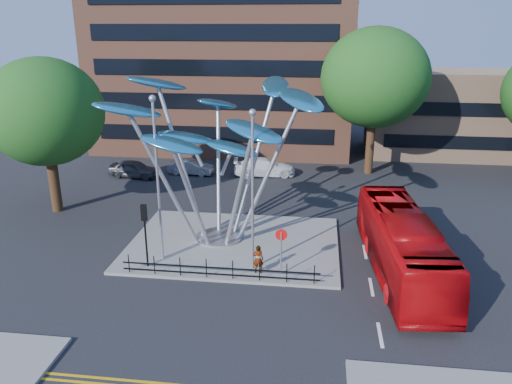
# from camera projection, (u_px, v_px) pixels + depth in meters

# --- Properties ---
(ground) EXTENTS (120.00, 120.00, 0.00)m
(ground) POSITION_uv_depth(u_px,v_px,m) (234.00, 299.00, 23.31)
(ground) COLOR black
(ground) RESTS_ON ground
(traffic_island) EXTENTS (12.00, 9.00, 0.15)m
(traffic_island) POSITION_uv_depth(u_px,v_px,m) (234.00, 244.00, 29.05)
(traffic_island) COLOR slate
(traffic_island) RESTS_ON ground
(low_building_near) EXTENTS (15.00, 8.00, 8.00)m
(low_building_near) POSITION_uv_depth(u_px,v_px,m) (448.00, 113.00, 48.30)
(low_building_near) COLOR tan
(low_building_near) RESTS_ON ground
(tree_right) EXTENTS (8.80, 8.80, 12.11)m
(tree_right) POSITION_uv_depth(u_px,v_px,m) (375.00, 78.00, 40.44)
(tree_right) COLOR black
(tree_right) RESTS_ON ground
(tree_left) EXTENTS (7.60, 7.60, 10.32)m
(tree_left) POSITION_uv_depth(u_px,v_px,m) (45.00, 112.00, 32.20)
(tree_left) COLOR black
(tree_left) RESTS_ON ground
(leaf_sculpture) EXTENTS (12.72, 9.54, 9.51)m
(leaf_sculpture) POSITION_uv_depth(u_px,v_px,m) (215.00, 126.00, 27.63)
(leaf_sculpture) COLOR #9EA0A5
(leaf_sculpture) RESTS_ON traffic_island
(street_lamp_left) EXTENTS (0.36, 0.36, 8.80)m
(street_lamp_left) POSITION_uv_depth(u_px,v_px,m) (157.00, 166.00, 25.42)
(street_lamp_left) COLOR #9EA0A5
(street_lamp_left) RESTS_ON traffic_island
(street_lamp_right) EXTENTS (0.36, 0.36, 8.30)m
(street_lamp_right) POSITION_uv_depth(u_px,v_px,m) (253.00, 177.00, 24.44)
(street_lamp_right) COLOR #9EA0A5
(street_lamp_right) RESTS_ON traffic_island
(traffic_light_island) EXTENTS (0.28, 0.18, 3.42)m
(traffic_light_island) POSITION_uv_depth(u_px,v_px,m) (145.00, 222.00, 25.42)
(traffic_light_island) COLOR black
(traffic_light_island) RESTS_ON traffic_island
(no_entry_sign_island) EXTENTS (0.60, 0.10, 2.45)m
(no_entry_sign_island) POSITION_uv_depth(u_px,v_px,m) (281.00, 244.00, 24.86)
(no_entry_sign_island) COLOR #9EA0A5
(no_entry_sign_island) RESTS_ON traffic_island
(pedestrian_railing_front) EXTENTS (10.00, 0.06, 1.00)m
(pedestrian_railing_front) POSITION_uv_depth(u_px,v_px,m) (220.00, 271.00, 24.85)
(pedestrian_railing_front) COLOR black
(pedestrian_railing_front) RESTS_ON traffic_island
(red_bus) EXTENTS (3.68, 11.73, 3.21)m
(red_bus) POSITION_uv_depth(u_px,v_px,m) (402.00, 244.00, 25.30)
(red_bus) COLOR #AF080C
(red_bus) RESTS_ON ground
(pedestrian) EXTENTS (0.56, 0.37, 1.52)m
(pedestrian) POSITION_uv_depth(u_px,v_px,m) (258.00, 259.00, 25.27)
(pedestrian) COLOR gray
(pedestrian) RESTS_ON traffic_island
(parked_car_left) EXTENTS (4.41, 2.18, 1.45)m
(parked_car_left) POSITION_uv_depth(u_px,v_px,m) (134.00, 169.00, 41.61)
(parked_car_left) COLOR #3B3D43
(parked_car_left) RESTS_ON ground
(parked_car_mid) EXTENTS (3.96, 1.64, 1.27)m
(parked_car_mid) POSITION_uv_depth(u_px,v_px,m) (191.00, 167.00, 42.43)
(parked_car_mid) COLOR #95979C
(parked_car_mid) RESTS_ON ground
(parked_car_right) EXTENTS (5.43, 2.92, 1.49)m
(parked_car_right) POSITION_uv_depth(u_px,v_px,m) (264.00, 167.00, 42.04)
(parked_car_right) COLOR white
(parked_car_right) RESTS_ON ground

